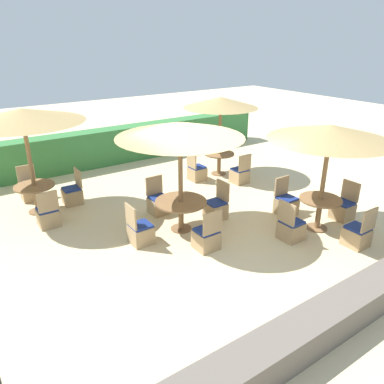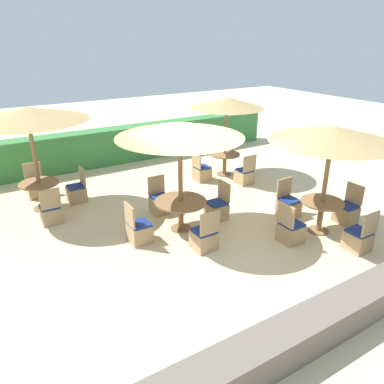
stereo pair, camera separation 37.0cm
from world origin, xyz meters
The scene contains 24 objects.
ground_plane centered at (0.00, 0.00, 0.00)m, with size 40.00×40.00×0.00m, color beige.
hedge_row centered at (0.00, 6.23, 0.61)m, with size 13.00×0.70×1.21m, color #387A3D.
stone_border centered at (0.00, -3.33, 0.25)m, with size 10.00×0.56×0.50m, color #6B6056.
parasol_back_left centered at (-2.76, 3.52, 2.45)m, with size 2.85×2.85×2.62m.
round_table_back_left centered at (-2.76, 3.52, 0.55)m, with size 0.98×0.98×0.73m.
patio_chair_back_left_east centered at (-1.85, 3.53, 0.26)m, with size 0.46×0.46×0.93m.
patio_chair_back_left_north centered at (-2.72, 4.45, 0.26)m, with size 0.46×0.46×0.93m.
patio_chair_back_left_south centered at (-2.74, 2.58, 0.26)m, with size 0.46×0.46×0.93m.
parasol_front_right centered at (2.38, -1.08, 2.27)m, with size 2.63×2.63×2.44m.
round_table_front_right centered at (2.38, -1.08, 0.57)m, with size 0.95×0.95×0.75m.
patio_chair_front_right_west centered at (1.48, -1.06, 0.26)m, with size 0.46×0.46×0.93m.
patio_chair_front_right_east centered at (3.31, -1.09, 0.26)m, with size 0.46×0.46×0.93m.
patio_chair_front_right_south centered at (2.43, -2.06, 0.26)m, with size 0.46×0.46×0.93m.
patio_chair_front_right_north centered at (2.36, -0.11, 0.26)m, with size 0.46×0.46×0.93m.
parasol_back_right centered at (2.80, 3.16, 2.29)m, with size 2.27×2.27×2.46m.
round_table_back_right centered at (2.80, 3.16, 0.53)m, with size 0.96×0.96×0.70m.
patio_chair_back_right_south centered at (2.84, 2.18, 0.26)m, with size 0.46×0.46×0.93m.
patio_chair_back_right_west centered at (1.89, 3.11, 0.26)m, with size 0.46×0.46×0.93m.
parasol_center centered at (-0.25, 0.68, 2.34)m, with size 2.74×2.74×2.51m.
round_table_center centered at (-0.25, 0.68, 0.58)m, with size 1.18×1.18×0.71m.
patio_chair_center_west centered at (-1.32, 0.64, 0.26)m, with size 0.46×0.46×0.93m.
patio_chair_center_south centered at (-0.28, -0.35, 0.26)m, with size 0.46×0.46×0.93m.
patio_chair_center_east centered at (0.77, 0.68, 0.26)m, with size 0.46×0.46×0.93m.
patio_chair_center_north centered at (-0.25, 1.73, 0.26)m, with size 0.46×0.46×0.93m.
Camera 1 is at (-4.38, -5.82, 4.15)m, focal length 35.00 mm.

